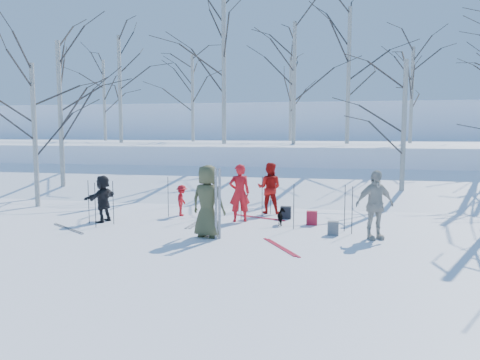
% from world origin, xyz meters
% --- Properties ---
extents(ground, '(120.00, 120.00, 0.00)m').
position_xyz_m(ground, '(0.00, 0.00, 0.00)').
color(ground, white).
rests_on(ground, ground).
extents(snow_ramp, '(70.00, 9.49, 4.12)m').
position_xyz_m(snow_ramp, '(0.00, 7.00, 0.15)').
color(snow_ramp, white).
rests_on(snow_ramp, ground).
extents(snow_plateau, '(70.00, 18.00, 2.20)m').
position_xyz_m(snow_plateau, '(0.00, 17.00, 1.00)').
color(snow_plateau, white).
rests_on(snow_plateau, ground).
extents(far_hill, '(90.00, 30.00, 6.00)m').
position_xyz_m(far_hill, '(0.00, 38.00, 2.00)').
color(far_hill, white).
rests_on(far_hill, ground).
extents(skier_olive_center, '(1.08, 0.83, 1.96)m').
position_xyz_m(skier_olive_center, '(-0.36, -1.00, 0.98)').
color(skier_olive_center, '#414328').
rests_on(skier_olive_center, ground).
extents(skier_red_north, '(0.77, 0.64, 1.82)m').
position_xyz_m(skier_red_north, '(0.02, 1.31, 0.91)').
color(skier_red_north, red).
rests_on(skier_red_north, ground).
extents(skier_redor_behind, '(0.89, 0.70, 1.76)m').
position_xyz_m(skier_redor_behind, '(0.73, 2.97, 0.88)').
color(skier_redor_behind, '#B6110E').
rests_on(skier_redor_behind, ground).
extents(skier_red_seated, '(0.46, 0.72, 1.05)m').
position_xyz_m(skier_red_seated, '(-2.08, 1.87, 0.52)').
color(skier_red_seated, red).
rests_on(skier_red_seated, ground).
extents(skier_cream_east, '(1.17, 0.86, 1.84)m').
position_xyz_m(skier_cream_east, '(4.01, -0.30, 0.92)').
color(skier_cream_east, beige).
rests_on(skier_cream_east, ground).
extents(skier_grey_west, '(0.66, 1.42, 1.48)m').
position_xyz_m(skier_grey_west, '(-4.17, 0.38, 0.74)').
color(skier_grey_west, black).
rests_on(skier_grey_west, ground).
extents(dog, '(0.38, 0.63, 0.49)m').
position_xyz_m(dog, '(1.40, 1.03, 0.25)').
color(dog, black).
rests_on(dog, ground).
extents(upright_ski_left, '(0.11, 0.17, 1.90)m').
position_xyz_m(upright_ski_left, '(-0.07, -1.23, 0.95)').
color(upright_ski_left, silver).
rests_on(upright_ski_left, ground).
extents(upright_ski_right, '(0.13, 0.23, 1.89)m').
position_xyz_m(upright_ski_right, '(0.02, -1.19, 0.95)').
color(upright_ski_right, silver).
rests_on(upright_ski_right, ground).
extents(ski_pair_a, '(1.97, 2.09, 0.02)m').
position_xyz_m(ski_pair_a, '(-4.67, -0.82, 0.01)').
color(ski_pair_a, silver).
rests_on(ski_pair_a, ground).
extents(ski_pair_b, '(1.56, 2.04, 0.02)m').
position_xyz_m(ski_pair_b, '(0.54, 2.04, 0.01)').
color(ski_pair_b, red).
rests_on(ski_pair_b, ground).
extents(ski_pair_c, '(1.87, 2.08, 0.02)m').
position_xyz_m(ski_pair_c, '(1.70, -1.71, 0.01)').
color(ski_pair_c, red).
rests_on(ski_pair_c, ground).
extents(ski_pair_d, '(0.23, 1.90, 0.02)m').
position_xyz_m(ski_pair_d, '(-1.22, 0.83, 0.01)').
color(ski_pair_d, silver).
rests_on(ski_pair_d, ground).
extents(ski_pole_a, '(0.02, 0.02, 1.34)m').
position_xyz_m(ski_pole_a, '(-4.50, 0.08, 0.67)').
color(ski_pole_a, black).
rests_on(ski_pole_a, ground).
extents(ski_pole_b, '(0.02, 0.02, 1.34)m').
position_xyz_m(ski_pole_b, '(3.46, 0.21, 0.67)').
color(ski_pole_b, black).
rests_on(ski_pole_b, ground).
extents(ski_pole_c, '(0.02, 0.02, 1.34)m').
position_xyz_m(ski_pole_c, '(0.05, 1.44, 0.67)').
color(ski_pole_c, black).
rests_on(ski_pole_c, ground).
extents(ski_pole_d, '(0.02, 0.02, 1.34)m').
position_xyz_m(ski_pole_d, '(-3.98, -0.45, 0.67)').
color(ski_pole_d, black).
rests_on(ski_pole_d, ground).
extents(ski_pole_e, '(0.02, 0.02, 1.34)m').
position_xyz_m(ski_pole_e, '(0.81, 2.78, 0.67)').
color(ski_pole_e, black).
rests_on(ski_pole_e, ground).
extents(ski_pole_f, '(0.02, 0.02, 1.34)m').
position_xyz_m(ski_pole_f, '(0.58, 2.34, 0.67)').
color(ski_pole_f, black).
rests_on(ski_pole_f, ground).
extents(ski_pole_g, '(0.02, 0.02, 1.34)m').
position_xyz_m(ski_pole_g, '(-3.67, 0.08, 0.67)').
color(ski_pole_g, black).
rests_on(ski_pole_g, ground).
extents(ski_pole_h, '(0.02, 0.02, 1.34)m').
position_xyz_m(ski_pole_h, '(3.26, 0.52, 0.67)').
color(ski_pole_h, black).
rests_on(ski_pole_h, ground).
extents(ski_pole_i, '(0.02, 0.02, 1.34)m').
position_xyz_m(ski_pole_i, '(1.81, 0.47, 0.67)').
color(ski_pole_i, black).
rests_on(ski_pole_i, ground).
extents(ski_pole_j, '(0.02, 0.02, 1.34)m').
position_xyz_m(ski_pole_j, '(-2.47, 1.61, 0.67)').
color(ski_pole_j, black).
rests_on(ski_pole_j, ground).
extents(backpack_red, '(0.32, 0.22, 0.42)m').
position_xyz_m(backpack_red, '(2.30, 1.24, 0.21)').
color(backpack_red, '#A7192C').
rests_on(backpack_red, ground).
extents(backpack_grey, '(0.30, 0.20, 0.38)m').
position_xyz_m(backpack_grey, '(2.95, -0.06, 0.19)').
color(backpack_grey, '#595C61').
rests_on(backpack_grey, ground).
extents(backpack_dark, '(0.34, 0.24, 0.40)m').
position_xyz_m(backpack_dark, '(1.41, 2.07, 0.20)').
color(backpack_dark, black).
rests_on(backpack_dark, ground).
extents(birch_plateau_a, '(4.18, 4.18, 5.11)m').
position_xyz_m(birch_plateau_a, '(0.09, 16.15, 4.76)').
color(birch_plateau_a, silver).
rests_on(birch_plateau_a, snow_plateau).
extents(birch_plateau_b, '(4.13, 4.13, 5.04)m').
position_xyz_m(birch_plateau_b, '(-11.51, 14.50, 4.72)').
color(birch_plateau_b, silver).
rests_on(birch_plateau_b, snow_plateau).
extents(birch_plateau_d, '(4.87, 4.87, 6.10)m').
position_xyz_m(birch_plateau_d, '(0.76, 11.22, 5.25)').
color(birch_plateau_d, silver).
rests_on(birch_plateau_d, snow_plateau).
extents(birch_plateau_e, '(5.46, 5.46, 6.94)m').
position_xyz_m(birch_plateau_e, '(-2.48, 9.44, 5.67)').
color(birch_plateau_e, silver).
rests_on(birch_plateau_e, snow_plateau).
extents(birch_plateau_f, '(5.22, 5.22, 6.60)m').
position_xyz_m(birch_plateau_f, '(3.45, 10.93, 5.50)').
color(birch_plateau_f, silver).
rests_on(birch_plateau_f, snow_plateau).
extents(birch_plateau_h, '(4.52, 4.52, 5.60)m').
position_xyz_m(birch_plateau_h, '(-8.33, 10.22, 5.00)').
color(birch_plateau_h, silver).
rests_on(birch_plateau_h, snow_plateau).
extents(birch_plateau_i, '(3.99, 3.99, 4.85)m').
position_xyz_m(birch_plateau_i, '(6.63, 12.38, 4.62)').
color(birch_plateau_i, silver).
rests_on(birch_plateau_i, snow_plateau).
extents(birch_plateau_k, '(4.12, 4.12, 5.03)m').
position_xyz_m(birch_plateau_k, '(-5.41, 13.64, 4.71)').
color(birch_plateau_k, silver).
rests_on(birch_plateau_k, snow_plateau).
extents(birch_edge_a, '(4.34, 4.34, 5.34)m').
position_xyz_m(birch_edge_a, '(-8.08, 2.61, 2.67)').
color(birch_edge_a, silver).
rests_on(birch_edge_a, ground).
extents(birch_edge_d, '(5.29, 5.29, 6.69)m').
position_xyz_m(birch_edge_d, '(-8.83, 5.48, 3.35)').
color(birch_edge_d, silver).
rests_on(birch_edge_d, ground).
extents(birch_edge_e, '(4.48, 4.48, 5.54)m').
position_xyz_m(birch_edge_e, '(5.48, 5.93, 2.77)').
color(birch_edge_e, silver).
rests_on(birch_edge_e, ground).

